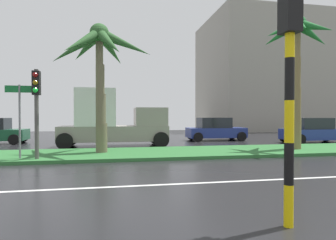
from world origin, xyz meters
TOP-DOWN VIEW (x-y plane):
  - ground_plane at (0.00, 9.00)m, footprint 90.00×42.00m
  - palm_tree_centre_left at (4.40, 8.26)m, footprint 4.85×4.61m
  - palm_tree_centre at (14.39, 7.67)m, footprint 3.70×3.62m
  - traffic_signal_median_right at (2.03, 6.57)m, footprint 0.28×0.43m
  - street_name_sign at (1.32, 6.85)m, footprint 1.10×0.08m
  - traffic_signal_foreground at (8.03, -1.30)m, footprint 0.28×0.43m
  - box_truck_lead at (5.02, 12.02)m, footprint 6.40×2.64m
  - car_in_traffic_third at (12.56, 14.78)m, footprint 4.30×2.02m
  - car_in_traffic_fourth at (18.52, 11.76)m, footprint 4.30×2.02m
  - building_far_right at (25.92, 29.74)m, footprint 17.53×12.89m

SIDE VIEW (x-z plane):
  - ground_plane at x=0.00m, z-range -0.10..0.00m
  - car_in_traffic_third at x=12.56m, z-range -0.03..1.69m
  - car_in_traffic_fourth at x=18.52m, z-range -0.03..1.69m
  - box_truck_lead at x=5.02m, z-range -0.18..3.28m
  - street_name_sign at x=1.32m, z-range 0.58..3.58m
  - traffic_signal_median_right at x=2.03m, z-range 0.83..4.43m
  - traffic_signal_foreground at x=8.03m, z-range 0.80..5.14m
  - palm_tree_centre_left at x=4.40m, z-range 1.77..7.85m
  - palm_tree_centre at x=14.39m, z-range 1.97..8.90m
  - building_far_right at x=25.92m, z-range 0.00..14.38m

